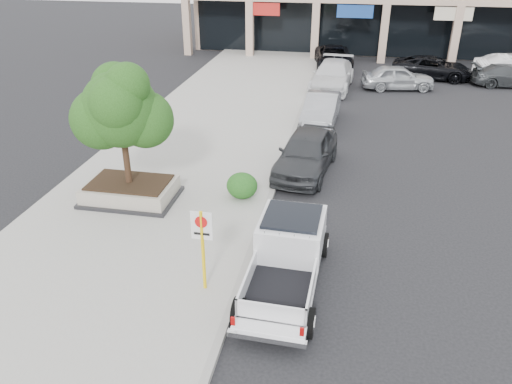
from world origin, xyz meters
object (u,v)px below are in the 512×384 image
(lot_car_a, at_px, (398,77))
(lot_car_c, at_px, (511,76))
(planter_tree, at_px, (126,109))
(curb_car_b, at_px, (321,109))
(curb_car_c, at_px, (332,76))
(no_parking_sign, at_px, (202,240))
(pickup_truck, at_px, (286,260))
(lot_car_d, at_px, (432,68))
(curb_car_a, at_px, (306,152))
(lot_car_f, at_px, (508,67))
(planter, at_px, (130,191))
(curb_car_d, at_px, (333,57))

(lot_car_a, height_order, lot_car_c, lot_car_a)
(planter_tree, bearing_deg, curb_car_b, 58.79)
(curb_car_c, height_order, lot_car_c, curb_car_c)
(planter_tree, height_order, no_parking_sign, planter_tree)
(pickup_truck, distance_m, lot_car_a, 21.04)
(pickup_truck, height_order, curb_car_b, pickup_truck)
(lot_car_d, bearing_deg, no_parking_sign, 170.11)
(no_parking_sign, distance_m, curb_car_b, 14.25)
(curb_car_a, distance_m, lot_car_f, 20.95)
(planter, xyz_separation_m, planter_tree, (0.13, 0.15, 2.94))
(lot_car_a, bearing_deg, curb_car_d, 30.28)
(planter_tree, distance_m, curb_car_a, 7.21)
(planter_tree, relative_size, curb_car_a, 0.83)
(planter, bearing_deg, planter_tree, 48.97)
(curb_car_a, bearing_deg, pickup_truck, -80.95)
(lot_car_a, bearing_deg, no_parking_sign, 154.12)
(no_parking_sign, bearing_deg, curb_car_d, 85.75)
(no_parking_sign, distance_m, lot_car_a, 22.20)
(planter_tree, bearing_deg, lot_car_f, 50.63)
(no_parking_sign, xyz_separation_m, lot_car_f, (13.47, 25.57, -0.91))
(no_parking_sign, xyz_separation_m, lot_car_c, (13.11, 23.36, -0.96))
(curb_car_b, xyz_separation_m, lot_car_c, (11.12, 9.28, -0.06))
(lot_car_d, bearing_deg, curb_car_b, 157.12)
(curb_car_b, height_order, lot_car_a, lot_car_a)
(lot_car_c, bearing_deg, curb_car_c, 100.78)
(lot_car_a, relative_size, lot_car_f, 0.99)
(planter, relative_size, lot_car_a, 0.74)
(curb_car_d, bearing_deg, pickup_truck, -97.22)
(lot_car_a, bearing_deg, planter_tree, 139.56)
(planter_tree, height_order, lot_car_d, planter_tree)
(curb_car_c, bearing_deg, planter, -105.94)
(lot_car_c, xyz_separation_m, lot_car_f, (0.36, 2.22, 0.05))
(no_parking_sign, bearing_deg, planter, 132.29)
(curb_car_c, relative_size, lot_car_f, 1.29)
(pickup_truck, bearing_deg, curb_car_b, 91.92)
(no_parking_sign, height_order, curb_car_b, no_parking_sign)
(curb_car_d, relative_size, lot_car_c, 1.15)
(curb_car_a, distance_m, curb_car_b, 5.92)
(planter, height_order, curb_car_c, curb_car_c)
(curb_car_a, height_order, curb_car_c, curb_car_a)
(curb_car_b, relative_size, lot_car_f, 1.02)
(planter, relative_size, no_parking_sign, 1.39)
(curb_car_a, bearing_deg, lot_car_f, 63.65)
(curb_car_d, bearing_deg, curb_car_b, -97.26)
(curb_car_b, relative_size, curb_car_c, 0.79)
(no_parking_sign, height_order, curb_car_d, no_parking_sign)
(no_parking_sign, relative_size, lot_car_d, 0.45)
(planter, height_order, lot_car_f, lot_car_f)
(curb_car_b, relative_size, lot_car_c, 0.96)
(lot_car_a, xyz_separation_m, lot_car_f, (7.33, 4.25, -0.02))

